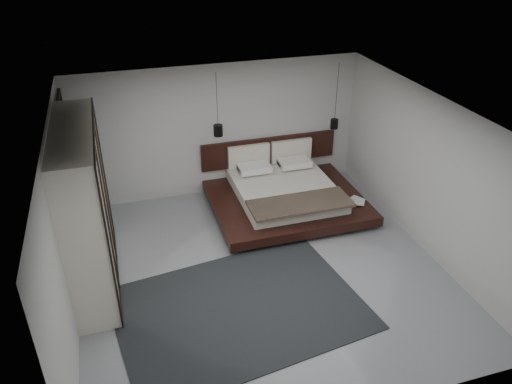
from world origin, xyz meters
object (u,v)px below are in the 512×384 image
object	(u,v)px
bed	(285,194)
rug	(240,308)
wardrobe	(85,209)
pendant_left	(218,130)
pendant_right	(334,124)
lattice_screen	(71,164)

from	to	relation	value
bed	rug	distance (m)	3.22
rug	wardrobe	bearing A→B (deg)	145.20
pendant_left	pendant_right	bearing A→B (deg)	0.00
wardrobe	lattice_screen	bearing A→B (deg)	97.85
wardrobe	rug	distance (m)	2.85
bed	lattice_screen	bearing A→B (deg)	172.22
lattice_screen	pendant_left	distance (m)	2.81
bed	pendant_right	world-z (taller)	pendant_right
pendant_left	rug	distance (m)	3.64
pendant_right	pendant_left	bearing A→B (deg)	180.00
bed	rug	world-z (taller)	bed
pendant_left	bed	bearing A→B (deg)	-21.87
bed	wardrobe	xyz separation A→B (m)	(-3.78, -1.27, 1.03)
pendant_right	wardrobe	size ratio (longest dim) A/B	0.51
lattice_screen	bed	bearing A→B (deg)	-7.78
bed	rug	size ratio (longest dim) A/B	0.82
pendant_left	rug	size ratio (longest dim) A/B	0.34
lattice_screen	rug	xyz separation A→B (m)	(2.32, -3.27, -1.29)
lattice_screen	pendant_left	xyz separation A→B (m)	(2.79, -0.05, 0.36)
lattice_screen	rug	distance (m)	4.21
lattice_screen	rug	bearing A→B (deg)	-54.56
wardrobe	rug	bearing A→B (deg)	-34.80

